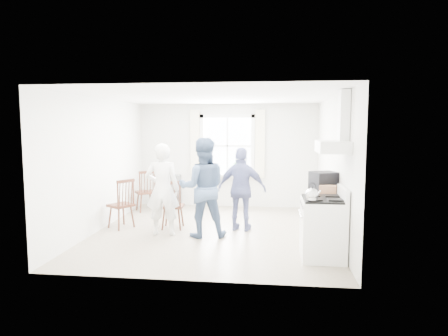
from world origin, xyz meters
The scene contains 16 objects.
room_shell centered at (0.00, 0.00, 1.30)m, with size 4.62×5.12×2.64m.
window_assembly centered at (0.00, 2.45, 1.46)m, with size 1.88×0.24×1.70m.
range_hood centered at (2.07, -1.35, 1.90)m, with size 0.45×0.76×0.94m.
shelf_unit centered at (-1.40, 2.33, 0.40)m, with size 0.40×0.30×0.80m, color slate.
gas_stove centered at (1.91, -1.35, 0.48)m, with size 0.68×0.76×1.12m.
kettle centered at (1.71, -1.60, 1.04)m, with size 0.19×0.19×0.27m.
low_cabinet centered at (1.98, -0.65, 0.45)m, with size 0.50×0.55×0.90m, color silver.
stereo_stack centered at (2.01, -0.58, 1.08)m, with size 0.53×0.50×0.37m.
cardboard_box centered at (2.04, -0.85, 0.99)m, with size 0.27×0.19×0.17m, color #A77350.
windsor_chair_a centered at (-1.84, 1.59, 0.61)m, with size 0.58×0.58×1.00m.
windsor_chair_b centered at (-0.84, 0.05, 0.60)m, with size 0.44×0.43×0.99m.
windsor_chair_c centered at (-1.81, 0.02, 0.61)m, with size 0.58×0.58×1.01m.
person_left centered at (-0.91, -0.35, 0.87)m, with size 0.63×0.63×1.74m, color white.
person_mid centered at (-0.15, -0.35, 0.92)m, with size 0.89×0.89×1.84m, color #445A7F.
person_right centered at (0.54, 0.17, 0.82)m, with size 0.96×0.96×1.64m, color navy.
potted_plant centered at (0.20, 2.36, 1.00)m, with size 0.17×0.17×0.30m, color #35783B.
Camera 1 is at (1.09, -7.54, 2.06)m, focal length 32.00 mm.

